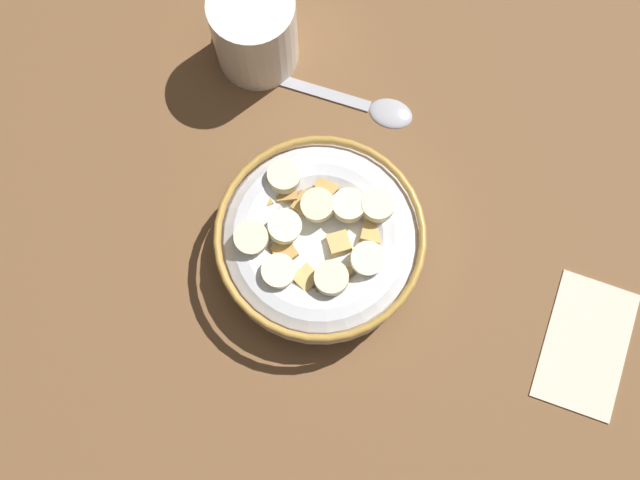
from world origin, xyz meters
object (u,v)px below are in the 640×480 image
at_px(cereal_bowl, 320,241).
at_px(folded_napkin, 586,345).
at_px(coffee_mug, 254,29).
at_px(spoon, 369,106).

bearing_deg(cereal_bowl, folded_napkin, -114.61).
height_order(cereal_bowl, folded_napkin, cereal_bowl).
bearing_deg(cereal_bowl, coffee_mug, 12.61).
relative_size(coffee_mug, folded_napkin, 0.91).
relative_size(spoon, folded_napkin, 1.23).
relative_size(cereal_bowl, folded_napkin, 1.53).
xyz_separation_m(spoon, coffee_mug, (0.06, 0.09, 0.04)).
distance_m(cereal_bowl, folded_napkin, 0.23).
bearing_deg(spoon, cereal_bowl, 157.06).
bearing_deg(coffee_mug, spoon, -122.53).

